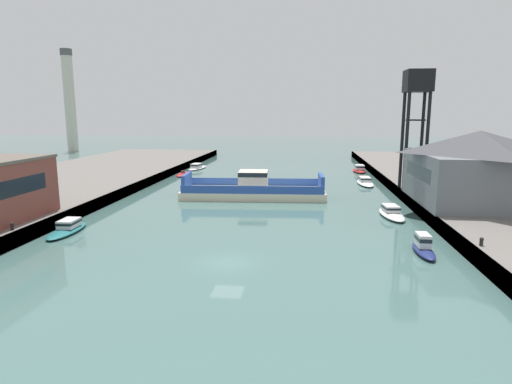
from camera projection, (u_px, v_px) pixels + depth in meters
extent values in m
plane|color=#476B66|center=(227.00, 262.00, 34.06)|extent=(400.00, 400.00, 0.00)
cube|color=slate|center=(10.00, 197.00, 57.15)|extent=(28.00, 140.00, 1.45)
cube|color=#4C4742|center=(108.00, 199.00, 55.63)|extent=(0.30, 140.00, 1.45)
cube|color=#4C4742|center=(415.00, 207.00, 51.33)|extent=(0.30, 140.00, 1.45)
cube|color=beige|center=(253.00, 193.00, 60.98)|extent=(20.65, 8.28, 1.10)
cube|color=#284CA3|center=(255.00, 182.00, 64.25)|extent=(19.46, 1.17, 1.10)
cube|color=#284CA3|center=(252.00, 190.00, 57.31)|extent=(19.46, 1.17, 1.10)
cube|color=beige|center=(253.00, 180.00, 60.64)|extent=(4.27, 4.17, 2.68)
cube|color=black|center=(253.00, 173.00, 60.46)|extent=(4.31, 4.21, 0.60)
cube|color=#284CA3|center=(321.00, 182.00, 60.13)|extent=(0.77, 5.05, 2.20)
cube|color=#284CA3|center=(187.00, 181.00, 61.23)|extent=(0.77, 5.05, 2.20)
ellipsoid|color=red|center=(359.00, 171.00, 87.61)|extent=(2.59, 6.86, 0.57)
cube|color=silver|center=(360.00, 167.00, 86.97)|extent=(1.73, 2.43, 0.96)
cube|color=black|center=(360.00, 167.00, 86.95)|extent=(1.78, 2.50, 0.29)
ellipsoid|color=white|center=(365.00, 183.00, 71.77)|extent=(2.74, 7.92, 0.52)
cube|color=silver|center=(365.00, 179.00, 72.23)|extent=(1.80, 2.81, 0.72)
cube|color=black|center=(365.00, 178.00, 72.22)|extent=(1.85, 2.89, 0.21)
ellipsoid|color=white|center=(392.00, 215.00, 49.12)|extent=(2.88, 6.96, 0.58)
cube|color=silver|center=(391.00, 208.00, 49.50)|extent=(1.80, 2.51, 0.72)
cube|color=black|center=(391.00, 207.00, 49.49)|extent=(1.85, 2.58, 0.22)
ellipsoid|color=#237075|center=(67.00, 231.00, 42.52)|extent=(2.46, 6.80, 0.47)
cube|color=silver|center=(69.00, 223.00, 42.90)|extent=(1.63, 2.41, 0.80)
cube|color=black|center=(69.00, 222.00, 42.88)|extent=(1.68, 2.48, 0.24)
ellipsoid|color=red|center=(183.00, 174.00, 83.08)|extent=(2.57, 7.38, 0.39)
cube|color=#4C4C51|center=(183.00, 172.00, 83.00)|extent=(0.75, 0.45, 0.50)
ellipsoid|color=white|center=(198.00, 168.00, 92.56)|extent=(3.41, 8.60, 0.40)
cube|color=silver|center=(196.00, 165.00, 91.85)|extent=(2.02, 3.11, 0.85)
cube|color=black|center=(196.00, 165.00, 91.83)|extent=(2.08, 3.20, 0.25)
ellipsoid|color=navy|center=(424.00, 251.00, 36.16)|extent=(1.43, 5.04, 0.54)
cube|color=silver|center=(423.00, 240.00, 36.38)|extent=(1.00, 1.76, 1.12)
cube|color=black|center=(423.00, 238.00, 36.35)|extent=(1.03, 1.81, 0.33)
cube|color=black|center=(10.00, 189.00, 38.83)|extent=(0.08, 10.57, 1.61)
cube|color=slate|center=(476.00, 178.00, 49.61)|extent=(13.35, 15.45, 5.82)
pyramid|color=#424247|center=(480.00, 142.00, 48.85)|extent=(13.35, 15.45, 2.62)
cube|color=black|center=(418.00, 171.00, 50.22)|extent=(0.08, 10.81, 1.63)
cylinder|color=black|center=(402.00, 141.00, 59.44)|extent=(0.44, 0.44, 13.20)
cylinder|color=black|center=(422.00, 141.00, 59.15)|extent=(0.44, 0.44, 13.20)
cylinder|color=black|center=(407.00, 142.00, 56.86)|extent=(0.44, 0.44, 13.20)
cylinder|color=black|center=(427.00, 142.00, 56.57)|extent=(0.44, 0.44, 13.20)
cube|color=black|center=(413.00, 156.00, 58.36)|extent=(2.64, 0.20, 0.20)
cube|color=black|center=(413.00, 156.00, 58.36)|extent=(0.20, 2.64, 0.20)
cube|color=black|center=(416.00, 120.00, 57.48)|extent=(2.64, 0.20, 0.20)
cube|color=black|center=(416.00, 120.00, 57.48)|extent=(0.20, 2.64, 0.20)
cube|color=black|center=(418.00, 81.00, 56.55)|extent=(3.43, 3.43, 2.90)
cylinder|color=black|center=(12.00, 227.00, 38.21)|extent=(0.28, 0.28, 0.55)
sphere|color=black|center=(12.00, 224.00, 38.16)|extent=(0.32, 0.32, 0.32)
cylinder|color=black|center=(481.00, 243.00, 33.57)|extent=(0.28, 0.28, 0.55)
sphere|color=black|center=(482.00, 239.00, 33.52)|extent=(0.32, 0.32, 0.32)
cylinder|color=beige|center=(70.00, 101.00, 133.10)|extent=(3.26, 3.26, 31.57)
cylinder|color=#4C4C4C|center=(66.00, 52.00, 130.44)|extent=(3.52, 3.52, 2.00)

